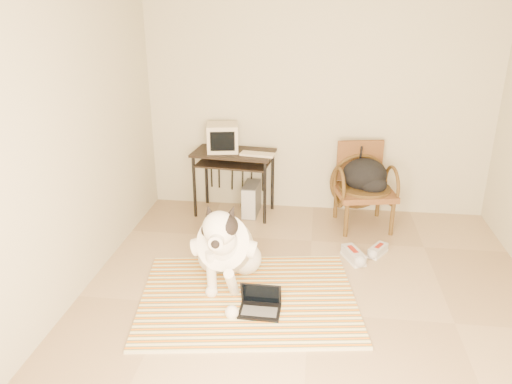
% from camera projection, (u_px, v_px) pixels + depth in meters
% --- Properties ---
extents(floor, '(4.50, 4.50, 0.00)m').
position_uv_depth(floor, '(308.00, 313.00, 4.13)').
color(floor, '#A18562').
rests_on(floor, ground).
extents(wall_back, '(4.50, 0.00, 4.50)m').
position_uv_depth(wall_back, '(318.00, 99.00, 5.71)').
color(wall_back, '#BBB499').
rests_on(wall_back, floor).
extents(wall_front, '(4.50, 0.00, 4.50)m').
position_uv_depth(wall_front, '(304.00, 371.00, 1.56)').
color(wall_front, '#BBB499').
rests_on(wall_front, floor).
extents(wall_left, '(0.00, 4.50, 4.50)m').
position_uv_depth(wall_left, '(56.00, 148.00, 3.87)').
color(wall_left, '#BBB499').
rests_on(wall_left, floor).
extents(rug, '(2.03, 1.66, 0.02)m').
position_uv_depth(rug, '(248.00, 298.00, 4.32)').
color(rug, orange).
rests_on(rug, floor).
extents(dog, '(0.60, 1.25, 0.90)m').
position_uv_depth(dog, '(226.00, 247.00, 4.43)').
color(dog, white).
rests_on(dog, rug).
extents(laptop, '(0.34, 0.25, 0.24)m').
position_uv_depth(laptop, '(260.00, 304.00, 4.11)').
color(laptop, black).
rests_on(laptop, rug).
extents(computer_desk, '(0.97, 0.61, 0.77)m').
position_uv_depth(computer_desk, '(234.00, 161.00, 5.80)').
color(computer_desk, black).
rests_on(computer_desk, floor).
extents(crt_monitor, '(0.41, 0.39, 0.31)m').
position_uv_depth(crt_monitor, '(223.00, 138.00, 5.75)').
color(crt_monitor, beige).
rests_on(crt_monitor, computer_desk).
extents(desk_keyboard, '(0.41, 0.20, 0.03)m').
position_uv_depth(desk_keyboard, '(258.00, 154.00, 5.63)').
color(desk_keyboard, beige).
rests_on(desk_keyboard, computer_desk).
extents(pc_tower, '(0.19, 0.41, 0.38)m').
position_uv_depth(pc_tower, '(251.00, 199.00, 5.95)').
color(pc_tower, '#4E4E50').
rests_on(pc_tower, floor).
extents(rattan_chair, '(0.72, 0.70, 0.93)m').
position_uv_depth(rattan_chair, '(363.00, 186.00, 5.58)').
color(rattan_chair, brown).
rests_on(rattan_chair, floor).
extents(backpack, '(0.49, 0.43, 0.36)m').
position_uv_depth(backpack, '(366.00, 176.00, 5.50)').
color(backpack, black).
rests_on(backpack, rattan_chair).
extents(sneaker_left, '(0.25, 0.35, 0.11)m').
position_uv_depth(sneaker_left, '(353.00, 255.00, 4.94)').
color(sneaker_left, silver).
rests_on(sneaker_left, floor).
extents(sneaker_right, '(0.23, 0.28, 0.09)m').
position_uv_depth(sneaker_right, '(378.00, 251.00, 5.05)').
color(sneaker_right, silver).
rests_on(sneaker_right, floor).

